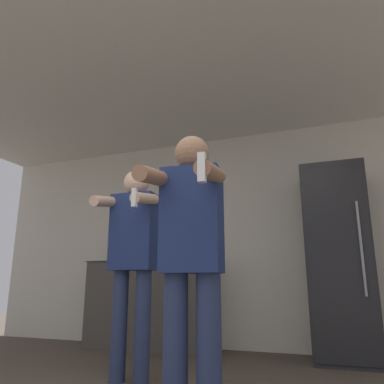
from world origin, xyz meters
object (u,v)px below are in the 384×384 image
(bottle_clear_vodka, at_px, (115,253))
(bottle_short_whiskey, at_px, (149,250))
(bottle_amber_bourbon, at_px, (171,252))
(person_woman_foreground, at_px, (191,251))
(person_man_side, at_px, (133,250))
(bottle_brown_liquor, at_px, (160,252))
(bottle_red_label, at_px, (128,254))
(refrigerator, at_px, (339,261))

(bottle_clear_vodka, bearing_deg, bottle_short_whiskey, -0.00)
(bottle_clear_vodka, bearing_deg, bottle_amber_bourbon, -0.00)
(person_woman_foreground, distance_m, person_man_side, 1.11)
(bottle_short_whiskey, height_order, person_woman_foreground, person_woman_foreground)
(bottle_clear_vodka, height_order, person_woman_foreground, person_woman_foreground)
(bottle_clear_vodka, height_order, bottle_short_whiskey, bottle_short_whiskey)
(bottle_short_whiskey, bearing_deg, bottle_brown_liquor, 0.00)
(bottle_red_label, xyz_separation_m, bottle_short_whiskey, (0.30, 0.00, 0.04))
(refrigerator, relative_size, bottle_short_whiskey, 5.27)
(bottle_brown_liquor, bearing_deg, person_woman_foreground, -60.84)
(bottle_short_whiskey, distance_m, person_woman_foreground, 2.70)
(person_man_side, bearing_deg, bottle_brown_liquor, 107.42)
(refrigerator, bearing_deg, bottle_brown_liquor, 176.33)
(refrigerator, xyz_separation_m, person_man_side, (-1.56, -1.37, 0.04))
(bottle_red_label, bearing_deg, bottle_clear_vodka, 180.00)
(bottle_short_whiskey, bearing_deg, bottle_red_label, 180.00)
(bottle_clear_vodka, xyz_separation_m, person_man_side, (1.11, -1.51, -0.12))
(bottle_brown_liquor, bearing_deg, refrigerator, -3.67)
(bottle_clear_vodka, distance_m, bottle_amber_bourbon, 0.78)
(bottle_red_label, xyz_separation_m, person_woman_foreground, (1.72, -2.28, -0.20))
(refrigerator, height_order, bottle_clear_vodka, refrigerator)
(bottle_clear_vodka, bearing_deg, person_woman_foreground, -50.03)
(bottle_clear_vodka, xyz_separation_m, person_woman_foreground, (1.91, -2.28, -0.22))
(bottle_short_whiskey, bearing_deg, bottle_amber_bourbon, 0.00)
(bottle_red_label, distance_m, person_man_side, 1.77)
(refrigerator, distance_m, bottle_short_whiskey, 2.20)
(refrigerator, xyz_separation_m, person_woman_foreground, (-0.77, -2.15, -0.06))
(refrigerator, bearing_deg, bottle_red_label, 177.00)
(bottle_red_label, distance_m, bottle_short_whiskey, 0.30)
(bottle_clear_vodka, distance_m, bottle_brown_liquor, 0.64)
(bottle_red_label, relative_size, bottle_short_whiskey, 0.72)
(refrigerator, xyz_separation_m, bottle_brown_liquor, (-2.04, 0.13, 0.15))
(bottle_red_label, height_order, bottle_brown_liquor, bottle_brown_liquor)
(bottle_amber_bourbon, distance_m, bottle_short_whiskey, 0.29)
(person_woman_foreground, bearing_deg, bottle_brown_liquor, 119.16)
(bottle_brown_liquor, xyz_separation_m, person_woman_foreground, (1.27, -2.28, -0.21))
(bottle_clear_vodka, distance_m, bottle_short_whiskey, 0.49)
(person_woman_foreground, bearing_deg, bottle_clear_vodka, 129.97)
(bottle_red_label, bearing_deg, person_woman_foreground, -52.91)
(person_woman_foreground, bearing_deg, refrigerator, 70.37)
(bottle_amber_bourbon, height_order, person_woman_foreground, person_woman_foreground)
(bottle_brown_liquor, height_order, bottle_amber_bourbon, bottle_brown_liquor)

